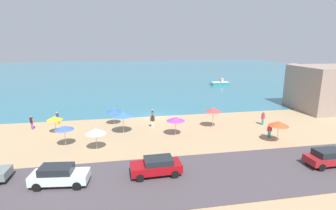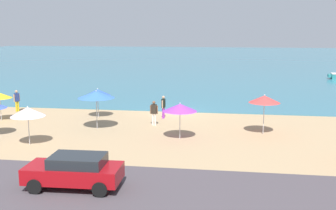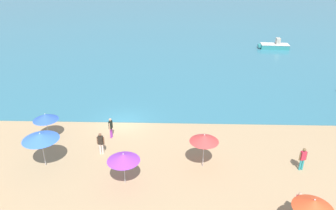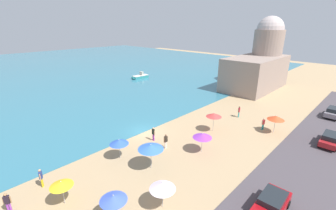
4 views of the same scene
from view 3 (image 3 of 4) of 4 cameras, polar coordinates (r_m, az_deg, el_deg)
name	(u,v)px [view 3 (image 3 of 4)]	position (r m, az deg, el deg)	size (l,w,h in m)	color
ground_plane	(124,123)	(29.33, -7.61, -3.06)	(160.00, 160.00, 0.00)	tan
sea	(159,14)	(81.76, -1.59, 15.55)	(150.00, 110.00, 0.05)	teal
beach_umbrella_0	(204,138)	(22.38, 6.33, -5.79)	(2.01, 2.01, 2.63)	#B2B2B7
beach_umbrella_1	(45,117)	(27.58, -20.57, -1.99)	(1.98, 1.98, 2.24)	#B2B2B7
beach_umbrella_2	(123,158)	(21.10, -7.78, -9.05)	(2.11, 2.11, 2.30)	#B2B2B7
beach_umbrella_4	(40,137)	(23.98, -21.35, -5.15)	(2.49, 2.49, 2.67)	#B2B2B7
beach_umbrella_5	(314,204)	(18.96, 24.05, -15.51)	(2.11, 2.11, 2.44)	#B2B2B7
bather_0	(101,142)	(24.84, -11.63, -6.39)	(0.57, 0.24, 1.76)	#F2DACC
bather_1	(111,127)	(26.79, -9.94, -3.76)	(0.28, 0.56, 1.74)	purple
bather_2	(303,158)	(24.48, 22.42, -8.50)	(0.56, 0.30, 1.75)	teal
bather_4	(299,203)	(20.65, 21.80, -15.55)	(0.56, 0.29, 1.65)	teal
skiff_nearshore	(274,46)	(54.04, 18.05, 9.78)	(4.69, 2.00, 1.66)	teal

